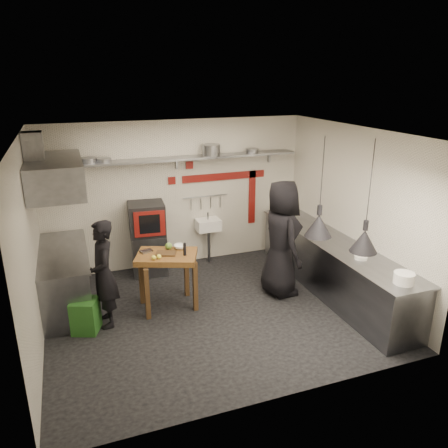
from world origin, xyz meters
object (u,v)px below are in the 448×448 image
object	(u,v)px
oven_stand	(149,253)
chef_right	(281,239)
green_bin	(86,316)
combi_oven	(147,219)
chef_left	(104,274)
prep_table	(168,281)

from	to	relation	value
oven_stand	chef_right	distance (m)	2.55
green_bin	chef_right	bearing A→B (deg)	2.20
chef_right	combi_oven	bearing A→B (deg)	53.26
combi_oven	chef_left	xyz separation A→B (m)	(-0.93, -1.53, -0.27)
green_bin	chef_right	distance (m)	3.29
chef_right	prep_table	bearing A→B (deg)	85.82
oven_stand	chef_left	distance (m)	1.87
chef_left	chef_right	bearing A→B (deg)	87.79
combi_oven	prep_table	xyz separation A→B (m)	(0.05, -1.34, -0.63)
chef_right	green_bin	bearing A→B (deg)	93.01
green_bin	prep_table	xyz separation A→B (m)	(1.29, 0.29, 0.21)
prep_table	chef_right	bearing A→B (deg)	15.99
combi_oven	chef_right	world-z (taller)	chef_right
combi_oven	chef_left	bearing A→B (deg)	-115.86
oven_stand	combi_oven	bearing A→B (deg)	-111.56
oven_stand	chef_right	bearing A→B (deg)	-33.04
chef_right	oven_stand	bearing A→B (deg)	52.30
prep_table	chef_left	bearing A→B (deg)	-148.32
green_bin	chef_left	size ratio (longest dim) A/B	0.31
oven_stand	green_bin	bearing A→B (deg)	-121.66
oven_stand	green_bin	xyz separation A→B (m)	(-1.26, -1.67, -0.15)
chef_left	combi_oven	bearing A→B (deg)	146.08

